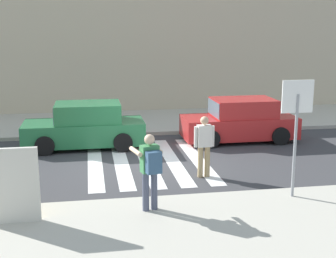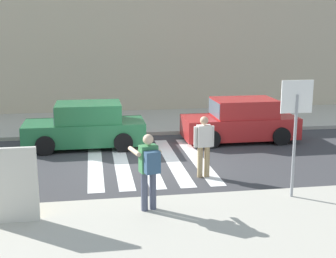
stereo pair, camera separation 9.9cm
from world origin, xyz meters
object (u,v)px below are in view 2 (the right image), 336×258
photographer_with_backpack (149,166)px  pedestrian_crossing (204,143)px  parked_car_green (86,127)px  advertising_board (11,185)px  stop_sign (296,113)px  parked_car_red (241,121)px

photographer_with_backpack → pedestrian_crossing: size_ratio=1.00×
parked_car_green → advertising_board: (-1.46, -6.51, 0.21)m
pedestrian_crossing → advertising_board: (-4.71, -2.64, -0.03)m
pedestrian_crossing → parked_car_green: size_ratio=0.42×
stop_sign → pedestrian_crossing: (-1.64, 2.17, -1.20)m
photographer_with_backpack → pedestrian_crossing: photographer_with_backpack is taller
pedestrian_crossing → advertising_board: size_ratio=1.08×
stop_sign → photographer_with_backpack: 3.63m
photographer_with_backpack → parked_car_red: (4.14, 6.34, -0.44)m
stop_sign → parked_car_red: bearing=83.7°
parked_car_green → parked_car_red: size_ratio=1.00×
stop_sign → pedestrian_crossing: stop_sign is taller
pedestrian_crossing → advertising_board: advertising_board is taller
parked_car_green → advertising_board: bearing=-102.7°
stop_sign → parked_car_green: (-4.89, 6.04, -1.45)m
photographer_with_backpack → parked_car_green: 6.52m
photographer_with_backpack → parked_car_red: 7.59m
stop_sign → parked_car_green: 7.90m
photographer_with_backpack → pedestrian_crossing: (1.83, 2.48, -0.19)m
stop_sign → parked_car_red: (0.67, 6.04, -1.45)m
pedestrian_crossing → parked_car_red: (2.31, 3.87, -0.25)m
stop_sign → photographer_with_backpack: (-3.47, -0.31, -1.01)m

